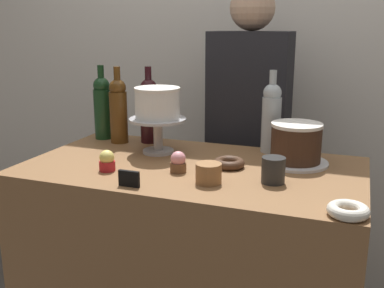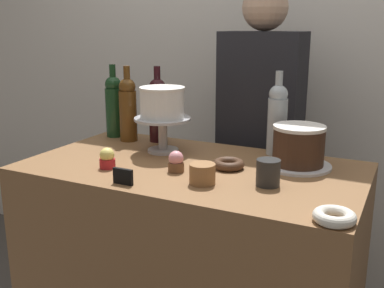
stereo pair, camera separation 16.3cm
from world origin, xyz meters
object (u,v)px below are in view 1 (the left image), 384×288
coffee_cup_ceramic (273,170)px  donut_chocolate (229,163)px  chocolate_round_cake (296,142)px  wine_bottle_amber (118,109)px  wine_bottle_green (102,106)px  donut_sugar (348,210)px  cookie_stack (209,173)px  barista_figure (248,153)px  white_layer_cake (157,103)px  price_sign_chalkboard (129,179)px  wine_bottle_dark_red (149,109)px  wine_bottle_clear (271,116)px  cupcake_strawberry (178,162)px  cake_stand_pedestal (158,129)px  cupcake_lemon (107,161)px

coffee_cup_ceramic → donut_chocolate: bearing=148.3°
chocolate_round_cake → wine_bottle_amber: bearing=175.8°
wine_bottle_green → donut_sugar: bearing=-26.4°
cookie_stack → barista_figure: bearing=93.5°
chocolate_round_cake → coffee_cup_ceramic: 0.24m
white_layer_cake → price_sign_chalkboard: 0.44m
wine_bottle_amber → wine_bottle_dark_red: bearing=22.2°
donut_sugar → barista_figure: barista_figure is taller
wine_bottle_clear → wine_bottle_amber: same height
chocolate_round_cake → cupcake_strawberry: chocolate_round_cake is taller
donut_sugar → cupcake_strawberry: bearing=161.3°
cupcake_strawberry → price_sign_chalkboard: (-0.09, -0.19, -0.01)m
cake_stand_pedestal → donut_sugar: bearing=-28.3°
white_layer_cake → cupcake_strawberry: 0.31m
cupcake_lemon → chocolate_round_cake: bearing=27.4°
cake_stand_pedestal → barista_figure: size_ratio=0.14×
donut_sugar → barista_figure: bearing=119.3°
wine_bottle_green → cupcake_lemon: size_ratio=4.38×
wine_bottle_dark_red → wine_bottle_clear: bearing=2.8°
wine_bottle_dark_red → cookie_stack: bearing=-45.6°
wine_bottle_green → barista_figure: barista_figure is taller
cake_stand_pedestal → white_layer_cake: 0.11m
white_layer_cake → cupcake_lemon: bearing=-104.2°
cake_stand_pedestal → wine_bottle_clear: size_ratio=0.69×
wine_bottle_clear → donut_sugar: wine_bottle_clear is taller
white_layer_cake → chocolate_round_cake: (0.53, 0.04, -0.12)m
cupcake_strawberry → donut_chocolate: 0.19m
white_layer_cake → barista_figure: size_ratio=0.11×
wine_bottle_green → white_layer_cake: bearing=-22.1°
barista_figure → wine_bottle_clear: bearing=-61.3°
donut_chocolate → coffee_cup_ceramic: bearing=-31.7°
wine_bottle_dark_red → coffee_cup_ceramic: size_ratio=3.83×
price_sign_chalkboard → barista_figure: size_ratio=0.04×
chocolate_round_cake → donut_chocolate: 0.26m
wine_bottle_amber → barista_figure: (0.48, 0.36, -0.24)m
wine_bottle_dark_red → coffee_cup_ceramic: bearing=-29.5°
white_layer_cake → donut_chocolate: size_ratio=1.59×
cake_stand_pedestal → price_sign_chalkboard: cake_stand_pedestal is taller
price_sign_chalkboard → coffee_cup_ceramic: 0.46m
cookie_stack → coffee_cup_ceramic: size_ratio=0.99×
wine_bottle_clear → donut_chocolate: (-0.10, -0.26, -0.13)m
cupcake_strawberry → cake_stand_pedestal: bearing=129.7°
cookie_stack → price_sign_chalkboard: 0.25m
chocolate_round_cake → wine_bottle_dark_red: bearing=170.6°
chocolate_round_cake → cookie_stack: bearing=-126.4°
wine_bottle_dark_red → wine_bottle_amber: size_ratio=1.00×
wine_bottle_green → coffee_cup_ceramic: size_ratio=3.83×
barista_figure → cupcake_lemon: bearing=-114.2°
cupcake_strawberry → wine_bottle_green: bearing=145.9°
barista_figure → cookie_stack: bearing=-86.5°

